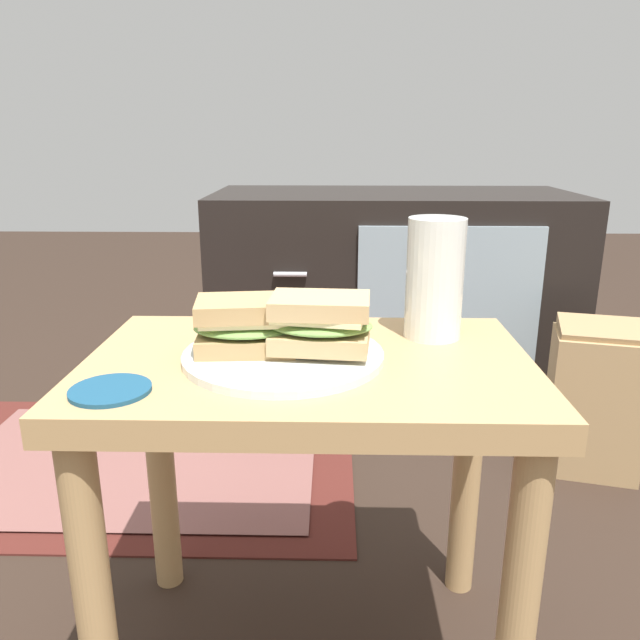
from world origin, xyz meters
The scene contains 9 objects.
side_table centered at (0.00, 0.00, 0.37)m, with size 0.56×0.36×0.46m.
tv_cabinet centered at (0.19, 0.95, 0.29)m, with size 0.96×0.46×0.58m.
area_rug centered at (-0.42, 0.53, 0.00)m, with size 0.99×0.65×0.01m.
plate centered at (-0.03, -0.01, 0.47)m, with size 0.25×0.25×0.01m, color silver.
sandwich_front centered at (-0.08, 0.00, 0.50)m, with size 0.14×0.10×0.07m.
sandwich_back centered at (0.01, -0.01, 0.51)m, with size 0.14×0.10×0.07m.
beer_glass centered at (0.17, 0.09, 0.54)m, with size 0.08×0.08×0.16m.
coaster centered at (-0.21, -0.11, 0.46)m, with size 0.09×0.09×0.01m, color navy.
paper_bag centered at (0.61, 0.54, 0.17)m, with size 0.22×0.18×0.35m.
Camera 1 is at (0.03, -0.73, 0.73)m, focal length 34.62 mm.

